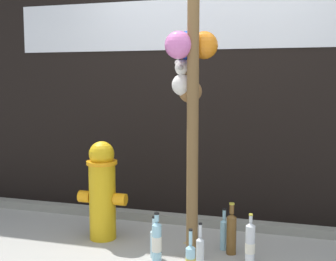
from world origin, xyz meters
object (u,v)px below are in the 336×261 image
object	(u,v)px
bottle_3	(224,233)
bottle_5	(154,241)
bottle_6	(200,250)
bottle_4	(250,244)
memorial_post	(191,41)
bottle_2	(231,232)
bottle_1	(157,242)
bottle_0	(190,259)
fire_hydrant	(102,190)

from	to	relation	value
bottle_3	bottle_5	bearing A→B (deg)	-148.03
bottle_5	bottle_6	size ratio (longest dim) A/B	1.00
bottle_4	bottle_6	xyz separation A→B (m)	(-0.35, -0.13, -0.04)
memorial_post	bottle_2	world-z (taller)	memorial_post
bottle_1	bottle_3	bearing A→B (deg)	42.68
memorial_post	bottle_5	size ratio (longest dim) A/B	8.46
memorial_post	bottle_6	xyz separation A→B (m)	(0.12, -0.16, -1.53)
bottle_0	bottle_5	bearing A→B (deg)	146.37
memorial_post	fire_hydrant	xyz separation A→B (m)	(-0.81, 0.15, -1.22)
fire_hydrant	bottle_1	distance (m)	0.75
bottle_0	bottle_1	bearing A→B (deg)	155.64
bottle_3	bottle_4	size ratio (longest dim) A/B	0.89
bottle_0	bottle_6	world-z (taller)	bottle_0
memorial_post	bottle_5	xyz separation A→B (m)	(-0.26, -0.11, -1.53)
bottle_0	bottle_5	distance (m)	0.41
bottle_3	memorial_post	bearing A→B (deg)	-140.11
bottle_4	memorial_post	bearing A→B (deg)	176.21
bottle_4	bottle_6	world-z (taller)	bottle_4
bottle_2	bottle_3	bearing A→B (deg)	134.42
memorial_post	bottle_1	xyz separation A→B (m)	(-0.20, -0.21, -1.49)
bottle_3	bottle_6	xyz separation A→B (m)	(-0.12, -0.35, -0.02)
bottle_1	bottle_6	size ratio (longest dim) A/B	1.20
bottle_0	bottle_3	size ratio (longest dim) A/B	0.98
bottle_2	bottle_3	world-z (taller)	bottle_2
bottle_6	bottle_0	bearing A→B (deg)	-99.12
fire_hydrant	bottle_4	distance (m)	1.32
fire_hydrant	bottle_4	size ratio (longest dim) A/B	2.20
fire_hydrant	bottle_1	xyz separation A→B (m)	(0.61, -0.36, -0.26)
bottle_2	bottle_5	distance (m)	0.61
fire_hydrant	bottle_2	size ratio (longest dim) A/B	2.06
fire_hydrant	bottle_4	world-z (taller)	fire_hydrant
fire_hydrant	bottle_0	distance (m)	1.07
fire_hydrant	bottle_3	world-z (taller)	fire_hydrant
bottle_2	bottle_5	xyz separation A→B (m)	(-0.56, -0.24, -0.05)
bottle_1	bottle_3	xyz separation A→B (m)	(0.44, 0.40, -0.02)
fire_hydrant	bottle_5	world-z (taller)	fire_hydrant
bottle_6	bottle_5	bearing A→B (deg)	172.72
bottle_0	bottle_3	bearing A→B (deg)	74.67
bottle_0	bottle_1	world-z (taller)	bottle_1
bottle_0	bottle_6	size ratio (longest dim) A/B	1.04
bottle_0	fire_hydrant	bearing A→B (deg)	151.35
bottle_4	bottle_2	bearing A→B (deg)	136.53
bottle_1	memorial_post	bearing A→B (deg)	45.58
bottle_5	bottle_0	bearing A→B (deg)	-33.63
bottle_1	bottle_3	world-z (taller)	bottle_1
bottle_0	bottle_3	xyz separation A→B (m)	(0.15, 0.54, 0.02)
fire_hydrant	bottle_6	bearing A→B (deg)	-18.44
bottle_4	bottle_6	distance (m)	0.38
memorial_post	bottle_2	distance (m)	1.51
memorial_post	bottle_0	xyz separation A→B (m)	(0.09, -0.34, -1.54)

